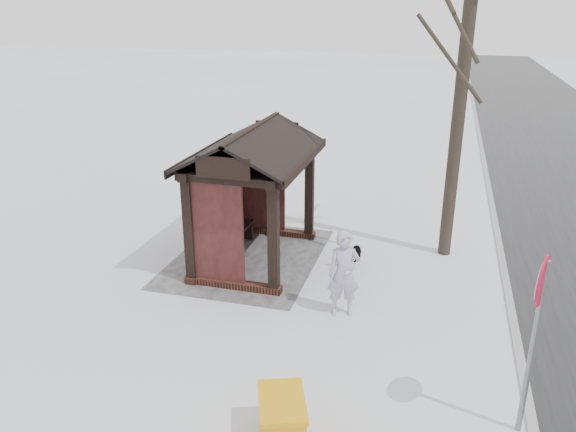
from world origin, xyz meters
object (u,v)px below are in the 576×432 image
object	(u,v)px
pedestrian	(344,274)
dog	(351,253)
bus_shelter	(247,168)
road_sign	(538,311)
grit_bin	(282,420)

from	to	relation	value
pedestrian	dog	distance (m)	2.27
bus_shelter	dog	distance (m)	3.00
bus_shelter	road_sign	bearing A→B (deg)	51.46
dog	grit_bin	xyz separation A→B (m)	(5.71, 0.05, 0.06)
pedestrian	dog	size ratio (longest dim) A/B	2.50
grit_bin	road_sign	size ratio (longest dim) A/B	0.40
road_sign	dog	bearing A→B (deg)	-127.19
bus_shelter	road_sign	size ratio (longest dim) A/B	1.36
pedestrian	dog	world-z (taller)	pedestrian
pedestrian	road_sign	world-z (taller)	road_sign
pedestrian	grit_bin	distance (m)	3.56
dog	road_sign	xyz separation A→B (m)	(4.62, 3.12, 1.59)
bus_shelter	dog	world-z (taller)	bus_shelter
bus_shelter	dog	xyz separation A→B (m)	(-0.28, 2.32, -1.88)
pedestrian	grit_bin	world-z (taller)	pedestrian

